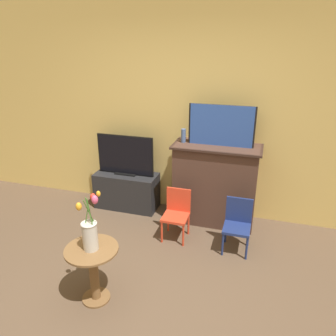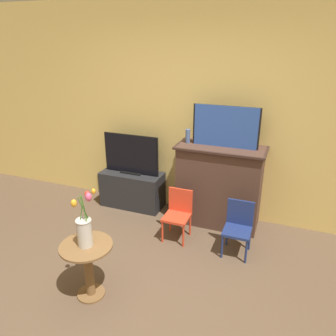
{
  "view_description": "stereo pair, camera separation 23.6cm",
  "coord_description": "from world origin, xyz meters",
  "px_view_note": "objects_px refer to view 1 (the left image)",
  "views": [
    {
      "loc": [
        0.96,
        -1.9,
        2.24
      ],
      "look_at": [
        0.04,
        1.13,
        0.97
      ],
      "focal_mm": 35.0,
      "sensor_mm": 36.0,
      "label": 1
    },
    {
      "loc": [
        1.18,
        -1.82,
        2.24
      ],
      "look_at": [
        0.04,
        1.13,
        0.97
      ],
      "focal_mm": 35.0,
      "sensor_mm": 36.0,
      "label": 2
    }
  ],
  "objects_px": {
    "painting": "(221,126)",
    "vase_tulips": "(90,231)",
    "tv_monitor": "(125,156)",
    "chair_red": "(177,211)",
    "chair_blue": "(238,222)"
  },
  "relations": [
    {
      "from": "chair_red",
      "to": "chair_blue",
      "type": "bearing_deg",
      "value": -3.22
    },
    {
      "from": "chair_red",
      "to": "chair_blue",
      "type": "distance_m",
      "value": 0.71
    },
    {
      "from": "painting",
      "to": "chair_red",
      "type": "bearing_deg",
      "value": -127.94
    },
    {
      "from": "chair_blue",
      "to": "vase_tulips",
      "type": "relative_size",
      "value": 1.13
    },
    {
      "from": "vase_tulips",
      "to": "tv_monitor",
      "type": "bearing_deg",
      "value": 104.21
    },
    {
      "from": "chair_red",
      "to": "chair_blue",
      "type": "height_order",
      "value": "same"
    },
    {
      "from": "painting",
      "to": "vase_tulips",
      "type": "bearing_deg",
      "value": -115.69
    },
    {
      "from": "painting",
      "to": "tv_monitor",
      "type": "bearing_deg",
      "value": 179.36
    },
    {
      "from": "tv_monitor",
      "to": "vase_tulips",
      "type": "height_order",
      "value": "vase_tulips"
    },
    {
      "from": "chair_red",
      "to": "vase_tulips",
      "type": "distance_m",
      "value": 1.34
    },
    {
      "from": "tv_monitor",
      "to": "painting",
      "type": "bearing_deg",
      "value": -0.64
    },
    {
      "from": "chair_blue",
      "to": "vase_tulips",
      "type": "height_order",
      "value": "vase_tulips"
    },
    {
      "from": "chair_blue",
      "to": "chair_red",
      "type": "bearing_deg",
      "value": 176.78
    },
    {
      "from": "painting",
      "to": "chair_blue",
      "type": "bearing_deg",
      "value": -59.92
    },
    {
      "from": "tv_monitor",
      "to": "vase_tulips",
      "type": "bearing_deg",
      "value": -75.79
    }
  ]
}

